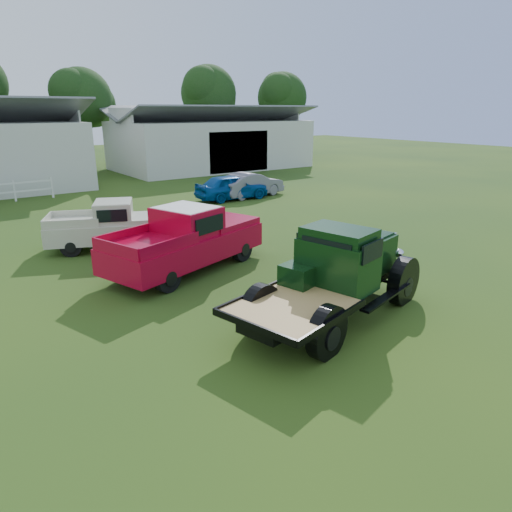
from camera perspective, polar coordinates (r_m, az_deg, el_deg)
ground at (r=12.19m, az=2.56°, el=-6.28°), size 120.00×120.00×0.00m
shed_right at (r=41.44m, az=-5.66°, el=14.51°), size 16.80×9.20×5.20m
tree_c at (r=43.36m, az=-20.77°, el=16.15°), size 5.40×5.40×9.00m
tree_d at (r=49.44m, az=-5.88°, el=17.82°), size 6.00×6.00×10.00m
tree_e at (r=52.35m, az=3.25°, el=17.61°), size 5.70×5.70×9.50m
vintage_flatbed at (r=11.28m, az=9.79°, el=-2.28°), size 6.15×3.56×2.29m
red_pickup at (r=14.73m, az=-8.83°, el=2.13°), size 6.11×3.87×2.08m
white_pickup at (r=17.77m, az=-17.50°, el=3.68°), size 5.10×3.59×1.75m
misc_car_blue at (r=26.51m, az=-3.03°, el=8.62°), size 4.35×1.94×1.45m
misc_car_grey at (r=27.41m, az=-0.69°, el=8.92°), size 4.46×2.05×1.42m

